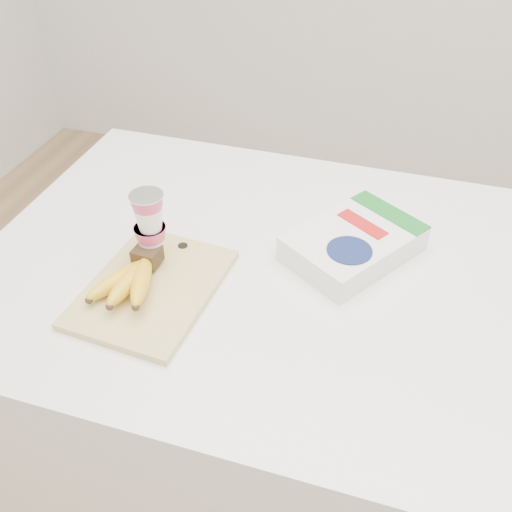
% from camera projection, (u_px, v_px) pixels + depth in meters
% --- Properties ---
extents(room, '(4.00, 4.00, 4.00)m').
position_uv_depth(room, '(315.00, 74.00, 0.86)').
color(room, tan).
rests_on(room, ground).
extents(table, '(1.28, 0.85, 0.96)m').
position_uv_depth(table, '(292.00, 416.00, 1.41)').
color(table, white).
rests_on(table, ground).
extents(cutting_board, '(0.24, 0.32, 0.02)m').
position_uv_depth(cutting_board, '(152.00, 288.00, 1.06)').
color(cutting_board, '#D1B972').
rests_on(cutting_board, table).
extents(bananas, '(0.13, 0.17, 0.06)m').
position_uv_depth(bananas, '(132.00, 277.00, 1.04)').
color(bananas, '#382816').
rests_on(bananas, cutting_board).
extents(yogurt_stack, '(0.07, 0.07, 0.15)m').
position_uv_depth(yogurt_stack, '(150.00, 225.00, 1.06)').
color(yogurt_stack, white).
rests_on(yogurt_stack, cutting_board).
extents(cereal_box, '(0.28, 0.31, 0.06)m').
position_uv_depth(cereal_box, '(354.00, 243.00, 1.13)').
color(cereal_box, white).
rests_on(cereal_box, table).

